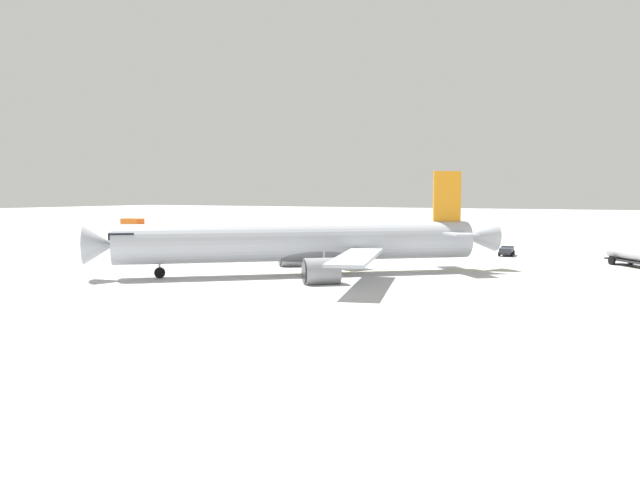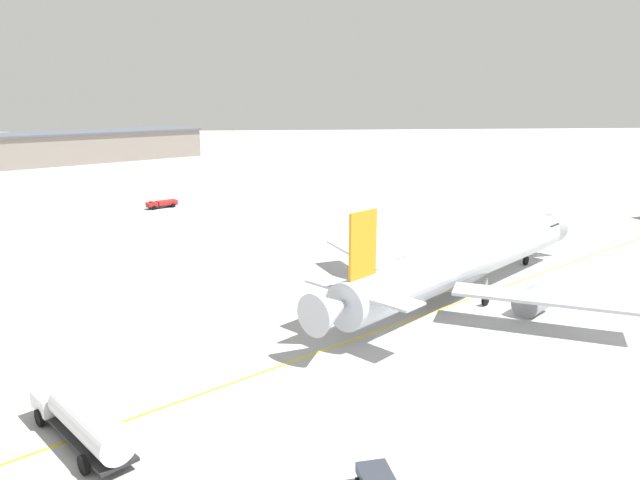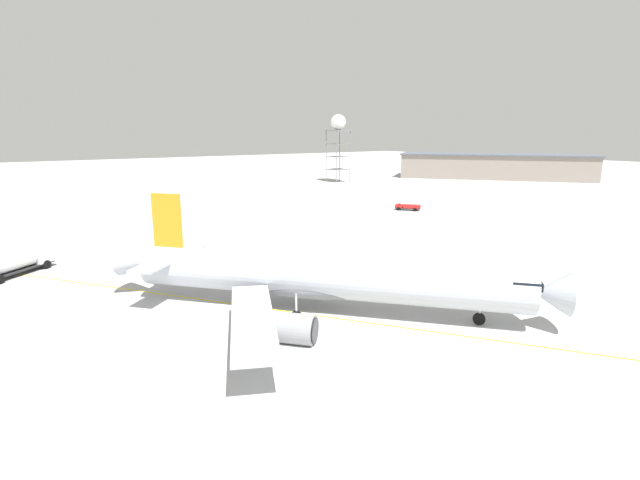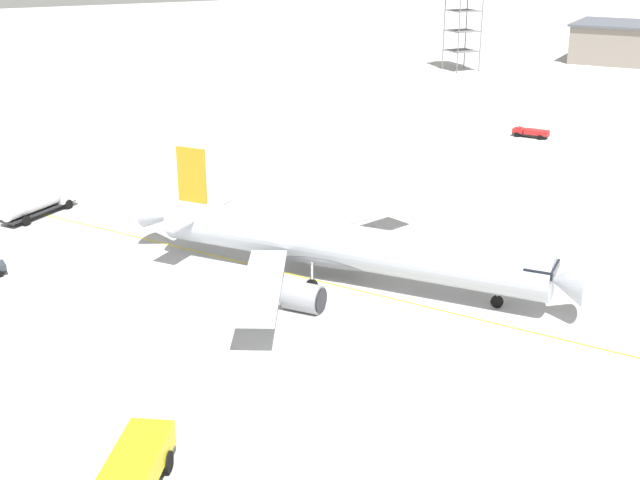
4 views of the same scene
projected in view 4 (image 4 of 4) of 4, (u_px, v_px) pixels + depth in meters
name	position (u px, v px, depth m)	size (l,w,h in m)	color
ground_plane	(313.00, 292.00, 77.01)	(600.00, 600.00, 0.00)	#B2B2B2
airliner_main	(341.00, 247.00, 78.62)	(31.03, 35.97, 11.09)	#B2B7C1
fuel_tanker_truck	(35.00, 203.00, 96.24)	(9.25, 7.92, 2.87)	#232326
fire_tender_truck	(129.00, 480.00, 48.49)	(7.73, 10.23, 2.50)	#232326
ops_pickup_truck	(531.00, 132.00, 132.35)	(4.59, 5.57, 1.41)	#232326
taxiway_centreline	(303.00, 277.00, 80.22)	(110.54, 166.08, 0.01)	yellow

